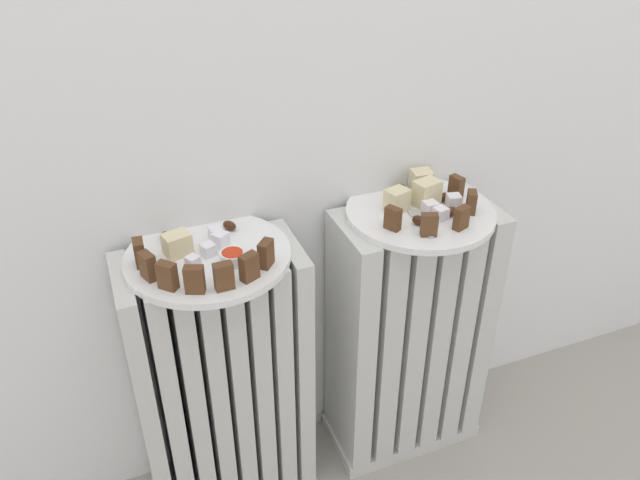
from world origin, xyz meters
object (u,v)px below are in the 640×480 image
at_px(radiator_left, 223,387).
at_px(radiator_right, 408,337).
at_px(plate_left, 208,256).
at_px(fork, 420,221).
at_px(jam_bowl_left, 233,257).
at_px(plate_right, 420,213).

xyz_separation_m(radiator_left, radiator_right, (0.39, 0.00, -0.00)).
bearing_deg(plate_left, fork, -6.10).
distance_m(radiator_right, jam_bowl_left, 0.47).
xyz_separation_m(radiator_right, jam_bowl_left, (-0.36, -0.04, 0.31)).
bearing_deg(jam_bowl_left, radiator_right, 6.56).
distance_m(radiator_left, radiator_right, 0.39).
bearing_deg(fork, radiator_left, 173.90).
relative_size(radiator_right, plate_right, 2.10).
distance_m(jam_bowl_left, fork, 0.33).
bearing_deg(radiator_left, jam_bowl_left, -52.87).
bearing_deg(plate_right, radiator_right, 0.00).
height_order(plate_right, fork, fork).
xyz_separation_m(radiator_left, plate_right, (0.39, 0.00, 0.29)).
distance_m(plate_left, jam_bowl_left, 0.05).
xyz_separation_m(radiator_right, fork, (-0.02, -0.04, 0.30)).
xyz_separation_m(jam_bowl_left, fork, (0.33, 0.00, -0.01)).
distance_m(radiator_left, jam_bowl_left, 0.31).
bearing_deg(fork, plate_left, 173.90).
relative_size(radiator_right, jam_bowl_left, 14.13).
distance_m(radiator_left, plate_right, 0.49).
bearing_deg(radiator_right, plate_right, 0.00).
relative_size(radiator_left, plate_left, 2.10).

